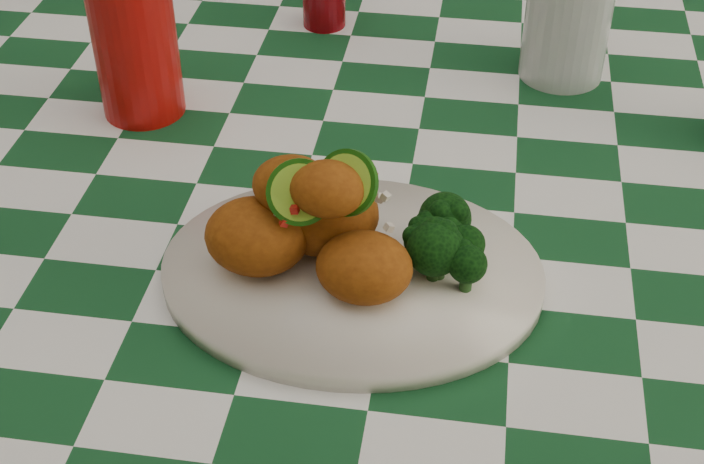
% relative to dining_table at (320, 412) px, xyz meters
% --- Properties ---
extents(dining_table, '(1.66, 1.06, 0.79)m').
position_rel_dining_table_xyz_m(dining_table, '(0.00, 0.00, 0.00)').
color(dining_table, '#11421F').
rests_on(dining_table, ground).
extents(plate, '(0.34, 0.27, 0.02)m').
position_rel_dining_table_xyz_m(plate, '(0.07, -0.18, 0.40)').
color(plate, silver).
rests_on(plate, dining_table).
extents(fried_chicken_pile, '(0.16, 0.12, 0.11)m').
position_rel_dining_table_xyz_m(fried_chicken_pile, '(0.05, -0.18, 0.46)').
color(fried_chicken_pile, '#8D430D').
rests_on(fried_chicken_pile, plate).
extents(broccoli_side, '(0.07, 0.07, 0.05)m').
position_rel_dining_table_xyz_m(broccoli_side, '(0.14, -0.17, 0.44)').
color(broccoli_side, black).
rests_on(broccoli_side, plate).
extents(red_tumbler, '(0.09, 0.09, 0.15)m').
position_rel_dining_table_xyz_m(red_tumbler, '(-0.19, 0.06, 0.47)').
color(red_tumbler, '#9D0B08').
rests_on(red_tumbler, dining_table).
extents(mason_jar, '(0.11, 0.11, 0.14)m').
position_rel_dining_table_xyz_m(mason_jar, '(0.25, 0.20, 0.46)').
color(mason_jar, '#B2BCBA').
rests_on(mason_jar, dining_table).
extents(wooden_chair_left, '(0.51, 0.53, 0.98)m').
position_rel_dining_table_xyz_m(wooden_chair_left, '(-0.41, 0.67, 0.09)').
color(wooden_chair_left, '#472814').
rests_on(wooden_chair_left, ground).
extents(wooden_chair_right, '(0.57, 0.58, 1.00)m').
position_rel_dining_table_xyz_m(wooden_chair_right, '(0.39, 0.76, 0.10)').
color(wooden_chair_right, '#472814').
rests_on(wooden_chair_right, ground).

